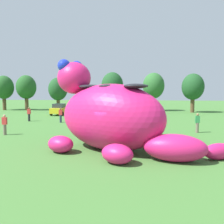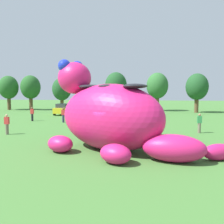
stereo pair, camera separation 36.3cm
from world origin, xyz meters
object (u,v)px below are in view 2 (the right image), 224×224
object	(u,v)px
car_silver	(105,109)
car_green	(129,109)
car_yellow	(63,109)
spectator_mid_field	(7,124)
car_red	(84,109)
spectator_near_inflatable	(158,127)
spectator_wandering	(32,114)
giant_inflatable_creature	(110,116)
car_black	(149,110)
spectator_far_side	(63,115)
spectator_by_cars	(199,123)

from	to	relation	value
car_silver	car_green	xyz separation A→B (m)	(3.63, 0.11, 0.00)
car_yellow	spectator_mid_field	xyz separation A→B (m)	(0.91, -16.88, -0.01)
car_red	car_green	world-z (taller)	same
car_silver	spectator_near_inflatable	size ratio (longest dim) A/B	2.40
car_yellow	car_green	world-z (taller)	same
spectator_wandering	car_yellow	bearing A→B (deg)	81.97
giant_inflatable_creature	spectator_near_inflatable	world-z (taller)	giant_inflatable_creature
car_red	spectator_mid_field	world-z (taller)	car_red
car_black	spectator_mid_field	world-z (taller)	car_black
car_green	spectator_far_side	xyz separation A→B (m)	(-7.04, -9.36, -0.01)
spectator_mid_field	giant_inflatable_creature	bearing A→B (deg)	-23.82
giant_inflatable_creature	car_silver	world-z (taller)	giant_inflatable_creature
spectator_mid_field	spectator_by_cars	distance (m)	16.46
car_silver	spectator_mid_field	size ratio (longest dim) A/B	2.40
car_silver	spectator_wandering	distance (m)	11.38
giant_inflatable_creature	car_red	xyz separation A→B (m)	(-7.02, 21.63, -1.26)
spectator_mid_field	spectator_wandering	distance (m)	9.12
spectator_near_inflatable	spectator_mid_field	xyz separation A→B (m)	(-12.53, -0.40, 0.00)
spectator_near_inflatable	spectator_wandering	bearing A→B (deg)	149.75
giant_inflatable_creature	spectator_far_side	xyz separation A→B (m)	(-7.21, 12.26, -1.26)
spectator_mid_field	spectator_wandering	world-z (taller)	same
car_silver	spectator_wandering	xyz separation A→B (m)	(-7.58, -8.49, -0.01)
car_black	spectator_by_cars	world-z (taller)	car_black
spectator_wandering	spectator_far_side	world-z (taller)	same
giant_inflatable_creature	car_yellow	size ratio (longest dim) A/B	2.74
car_silver	spectator_far_side	size ratio (longest dim) A/B	2.40
car_red	spectator_mid_field	size ratio (longest dim) A/B	2.46
car_black	spectator_near_inflatable	xyz separation A→B (m)	(0.31, -16.43, -0.01)
car_silver	car_black	bearing A→B (deg)	-4.66
car_yellow	spectator_near_inflatable	xyz separation A→B (m)	(13.44, -16.48, -0.01)
giant_inflatable_creature	spectator_by_cars	world-z (taller)	giant_inflatable_creature
car_yellow	spectator_wandering	xyz separation A→B (m)	(-1.13, -7.99, -0.01)
spectator_wandering	car_silver	bearing A→B (deg)	48.24
spectator_near_inflatable	spectator_wandering	size ratio (longest dim) A/B	1.00
spectator_wandering	car_black	bearing A→B (deg)	29.12
car_red	car_silver	bearing A→B (deg)	-2.18
car_silver	car_green	size ratio (longest dim) A/B	1.00
car_black	spectator_by_cars	xyz separation A→B (m)	(4.00, -14.05, -0.01)
car_green	spectator_far_side	bearing A→B (deg)	-126.94
giant_inflatable_creature	car_red	size ratio (longest dim) A/B	2.68
spectator_mid_field	spectator_by_cars	world-z (taller)	same
giant_inflatable_creature	car_yellow	distance (m)	23.41
giant_inflatable_creature	car_silver	distance (m)	21.88
car_silver	car_green	distance (m)	3.64
spectator_far_side	car_red	bearing A→B (deg)	88.83
car_yellow	spectator_near_inflatable	distance (m)	21.27
giant_inflatable_creature	car_silver	xyz separation A→B (m)	(-3.81, 21.51, -1.26)
spectator_by_cars	spectator_wandering	xyz separation A→B (m)	(-18.26, 6.11, 0.00)
spectator_near_inflatable	spectator_by_cars	distance (m)	4.40
spectator_near_inflatable	car_black	bearing A→B (deg)	91.07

